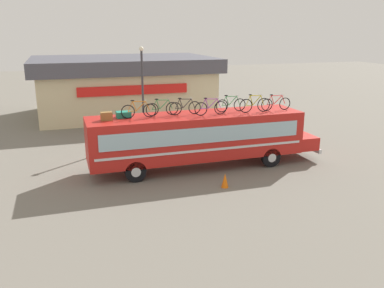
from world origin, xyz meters
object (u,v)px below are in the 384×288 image
rooftop_bicycle_2 (162,108)px  street_lamp (143,88)px  luggage_bag_2 (124,115)px  rooftop_bicycle_1 (139,110)px  rooftop_bicycle_6 (255,105)px  rooftop_bicycle_4 (211,108)px  luggage_bag_1 (106,116)px  bus (200,136)px  traffic_cone (225,180)px  rooftop_bicycle_5 (231,105)px  rooftop_bicycle_7 (276,104)px  rooftop_bicycle_3 (185,107)px

rooftop_bicycle_2 → street_lamp: street_lamp is taller
luggage_bag_2 → rooftop_bicycle_1: 0.81m
rooftop_bicycle_6 → rooftop_bicycle_2: bearing=171.9°
rooftop_bicycle_1 → rooftop_bicycle_4: bearing=-6.8°
luggage_bag_1 → luggage_bag_2: size_ratio=0.77×
bus → traffic_cone: 3.42m
bus → luggage_bag_2: 4.10m
rooftop_bicycle_1 → traffic_cone: rooftop_bicycle_1 is taller
luggage_bag_1 → rooftop_bicycle_5: (6.50, 0.13, 0.18)m
traffic_cone → rooftop_bicycle_4: bearing=83.7°
rooftop_bicycle_2 → rooftop_bicycle_7: bearing=-5.4°
luggage_bag_1 → traffic_cone: (4.88, -3.13, -2.72)m
rooftop_bicycle_4 → rooftop_bicycle_6: size_ratio=0.99×
rooftop_bicycle_3 → rooftop_bicycle_4: bearing=-22.7°
luggage_bag_2 → rooftop_bicycle_1: size_ratio=0.40×
bus → traffic_cone: bearing=-87.5°
rooftop_bicycle_2 → rooftop_bicycle_1: bearing=-169.5°
rooftop_bicycle_4 → street_lamp: size_ratio=0.29×
luggage_bag_2 → rooftop_bicycle_2: size_ratio=0.42×
rooftop_bicycle_4 → rooftop_bicycle_5: bearing=20.6°
bus → rooftop_bicycle_3: rooftop_bicycle_3 is taller
rooftop_bicycle_1 → rooftop_bicycle_2: rooftop_bicycle_1 is taller
luggage_bag_2 → rooftop_bicycle_5: rooftop_bicycle_5 is taller
rooftop_bicycle_2 → rooftop_bicycle_3: 1.17m
luggage_bag_1 → luggage_bag_2: (0.87, 0.39, -0.05)m
luggage_bag_1 → rooftop_bicycle_3: (3.98, 0.14, 0.17)m
bus → rooftop_bicycle_6: bearing=-7.9°
rooftop_bicycle_4 → luggage_bag_1: bearing=176.0°
luggage_bag_1 → rooftop_bicycle_6: bearing=-3.0°
rooftop_bicycle_1 → rooftop_bicycle_7: (7.37, -0.35, -0.01)m
rooftop_bicycle_6 → luggage_bag_2: bearing=173.4°
rooftop_bicycle_1 → luggage_bag_2: bearing=155.1°
rooftop_bicycle_5 → rooftop_bicycle_2: bearing=177.5°
rooftop_bicycle_2 → rooftop_bicycle_3: rooftop_bicycle_3 is taller
rooftop_bicycle_4 → traffic_cone: bearing=-96.3°
traffic_cone → bus: bearing=92.5°
rooftop_bicycle_6 → traffic_cone: 4.86m
rooftop_bicycle_2 → rooftop_bicycle_3: (1.16, -0.15, 0.00)m
rooftop_bicycle_2 → rooftop_bicycle_6: size_ratio=0.96×
rooftop_bicycle_3 → rooftop_bicycle_6: size_ratio=0.96×
bus → rooftop_bicycle_2: rooftop_bicycle_2 is taller
rooftop_bicycle_4 → rooftop_bicycle_5: size_ratio=1.03×
rooftop_bicycle_4 → traffic_cone: (-0.30, -2.77, -2.90)m
rooftop_bicycle_5 → traffic_cone: (-1.62, -3.26, -2.89)m
rooftop_bicycle_6 → bus: bearing=172.1°
rooftop_bicycle_4 → rooftop_bicycle_7: size_ratio=1.00×
rooftop_bicycle_3 → street_lamp: (-0.92, 6.21, 0.19)m
bus → rooftop_bicycle_5: bearing=4.0°
rooftop_bicycle_4 → rooftop_bicycle_1: bearing=173.2°
rooftop_bicycle_3 → traffic_cone: 4.46m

